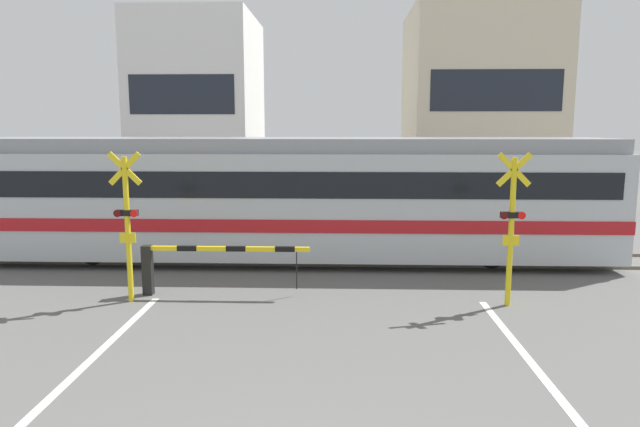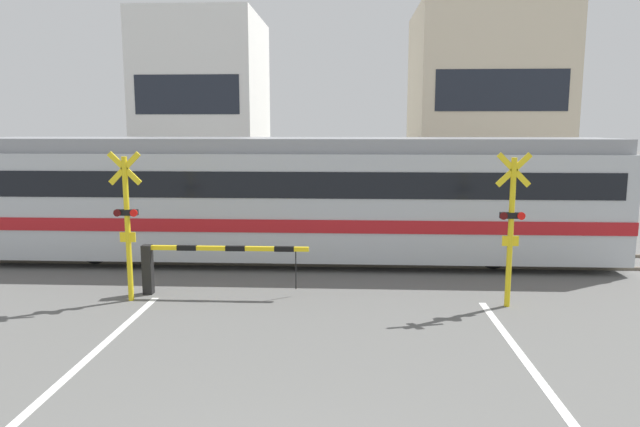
{
  "view_description": "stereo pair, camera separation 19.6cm",
  "coord_description": "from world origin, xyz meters",
  "px_view_note": "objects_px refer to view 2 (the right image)",
  "views": [
    {
      "loc": [
        0.45,
        -3.66,
        3.58
      ],
      "look_at": [
        0.0,
        9.13,
        1.6
      ],
      "focal_mm": 32.0,
      "sensor_mm": 36.0,
      "label": 1
    },
    {
      "loc": [
        0.65,
        -3.65,
        3.58
      ],
      "look_at": [
        0.0,
        9.13,
        1.6
      ],
      "focal_mm": 32.0,
      "sensor_mm": 36.0,
      "label": 2
    }
  ],
  "objects_px": {
    "crossing_barrier_near": "(189,259)",
    "crossing_barrier_far": "(416,217)",
    "pedestrian": "(369,203)",
    "crossing_signal_right": "(511,223)",
    "commuter_train": "(293,195)",
    "crossing_signal_left": "(127,220)"
  },
  "relations": [
    {
      "from": "commuter_train",
      "to": "pedestrian",
      "type": "bearing_deg",
      "value": 64.1
    },
    {
      "from": "commuter_train",
      "to": "crossing_barrier_far",
      "type": "relative_size",
      "value": 4.67
    },
    {
      "from": "crossing_barrier_near",
      "to": "crossing_barrier_far",
      "type": "xyz_separation_m",
      "value": [
        5.48,
        5.85,
        0.0
      ]
    },
    {
      "from": "commuter_train",
      "to": "pedestrian",
      "type": "distance_m",
      "value": 5.08
    },
    {
      "from": "crossing_signal_left",
      "to": "crossing_barrier_far",
      "type": "bearing_deg",
      "value": 43.93
    },
    {
      "from": "crossing_signal_left",
      "to": "pedestrian",
      "type": "bearing_deg",
      "value": 57.96
    },
    {
      "from": "crossing_barrier_near",
      "to": "crossing_signal_right",
      "type": "relative_size",
      "value": 1.16
    },
    {
      "from": "crossing_signal_right",
      "to": "crossing_barrier_far",
      "type": "bearing_deg",
      "value": 99.77
    },
    {
      "from": "commuter_train",
      "to": "crossing_barrier_near",
      "type": "height_order",
      "value": "commuter_train"
    },
    {
      "from": "crossing_barrier_far",
      "to": "crossing_signal_right",
      "type": "distance_m",
      "value": 6.49
    },
    {
      "from": "crossing_barrier_far",
      "to": "pedestrian",
      "type": "bearing_deg",
      "value": 124.94
    },
    {
      "from": "crossing_barrier_far",
      "to": "commuter_train",
      "type": "bearing_deg",
      "value": -144.52
    },
    {
      "from": "crossing_barrier_far",
      "to": "crossing_signal_left",
      "type": "height_order",
      "value": "crossing_signal_left"
    },
    {
      "from": "commuter_train",
      "to": "crossing_signal_right",
      "type": "xyz_separation_m",
      "value": [
        4.66,
        -3.79,
        -0.05
      ]
    },
    {
      "from": "crossing_barrier_far",
      "to": "crossing_signal_right",
      "type": "bearing_deg",
      "value": -80.23
    },
    {
      "from": "crossing_barrier_near",
      "to": "crossing_barrier_far",
      "type": "relative_size",
      "value": 1.0
    },
    {
      "from": "commuter_train",
      "to": "crossing_barrier_far",
      "type": "bearing_deg",
      "value": 35.48
    },
    {
      "from": "crossing_barrier_near",
      "to": "crossing_barrier_far",
      "type": "height_order",
      "value": "same"
    },
    {
      "from": "crossing_signal_right",
      "to": "pedestrian",
      "type": "height_order",
      "value": "crossing_signal_right"
    },
    {
      "from": "crossing_barrier_far",
      "to": "crossing_barrier_near",
      "type": "bearing_deg",
      "value": -133.14
    },
    {
      "from": "commuter_train",
      "to": "pedestrian",
      "type": "xyz_separation_m",
      "value": [
        2.19,
        4.52,
        -0.8
      ]
    },
    {
      "from": "crossing_barrier_near",
      "to": "crossing_signal_left",
      "type": "bearing_deg",
      "value": -156.18
    }
  ]
}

